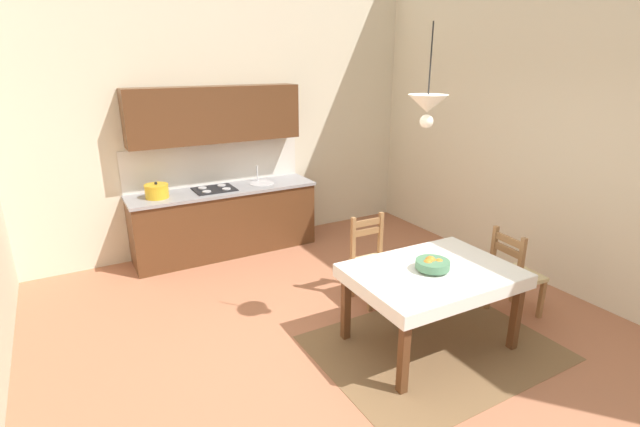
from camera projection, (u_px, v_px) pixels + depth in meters
name	position (u px, v px, depth m)	size (l,w,h in m)	color
ground_plane	(357.00, 358.00, 4.23)	(6.03, 6.89, 0.10)	#AD6B4C
wall_back	(226.00, 92.00, 6.20)	(6.03, 0.12, 4.20)	beige
wall_right	(584.00, 102.00, 4.85)	(0.12, 6.89, 4.20)	beige
area_rug	(434.00, 347.00, 4.29)	(2.10, 1.60, 0.01)	brown
kitchen_cabinetry	(222.00, 191.00, 6.20)	(2.44, 0.63, 2.20)	#56331C
dining_table	(432.00, 281.00, 4.18)	(1.47, 1.08, 0.75)	#56331C
dining_chair_kitchen_side	(373.00, 261.00, 5.06)	(0.43, 0.43, 0.93)	#D1BC89
dining_chair_window_side	(514.00, 275.00, 4.74)	(0.46, 0.46, 0.93)	#D1BC89
fruit_bowl	(432.00, 264.00, 4.10)	(0.30, 0.30, 0.12)	#4C7F5B
pendant_lamp	(428.00, 105.00, 3.71)	(0.32, 0.32, 0.80)	black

